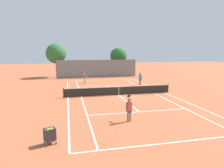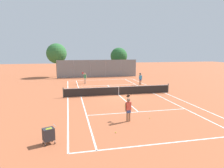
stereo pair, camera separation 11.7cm
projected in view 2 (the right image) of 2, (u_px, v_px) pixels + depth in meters
name	position (u px, v px, depth m)	size (l,w,h in m)	color
ground_plane	(119.00, 95.00, 22.07)	(120.00, 120.00, 0.00)	#B25B38
court_line_markings	(119.00, 95.00, 22.07)	(11.10, 23.90, 0.01)	white
tennis_net	(119.00, 90.00, 21.99)	(12.00, 0.10, 1.07)	#474C47
ball_cart	(49.00, 134.00, 10.36)	(0.75, 0.66, 0.96)	#2D2D33
player_near_side	(128.00, 108.00, 13.65)	(0.56, 0.82, 1.77)	#936B4C
player_far_left	(85.00, 77.00, 29.56)	(0.76, 0.72, 1.77)	beige
player_far_right	(140.00, 78.00, 28.54)	(0.64, 0.75, 1.77)	#936B4C
loose_tennis_ball_0	(150.00, 118.00, 14.38)	(0.07, 0.07, 0.07)	#D1DB33
loose_tennis_ball_1	(82.00, 87.00, 26.58)	(0.07, 0.07, 0.07)	#D1DB33
loose_tennis_ball_2	(116.00, 132.00, 11.83)	(0.07, 0.07, 0.07)	#D1DB33
loose_tennis_ball_3	(126.00, 97.00, 21.15)	(0.07, 0.07, 0.07)	#D1DB33
loose_tennis_ball_4	(141.00, 97.00, 21.08)	(0.07, 0.07, 0.07)	#D1DB33
loose_tennis_ball_5	(125.00, 106.00, 17.64)	(0.07, 0.07, 0.07)	#D1DB33
back_fence	(98.00, 69.00, 36.77)	(14.73, 0.08, 3.22)	gray
tree_behind_left	(56.00, 54.00, 36.90)	(3.70, 3.70, 6.21)	brown
tree_behind_right	(119.00, 57.00, 40.43)	(3.38, 3.38, 5.49)	brown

